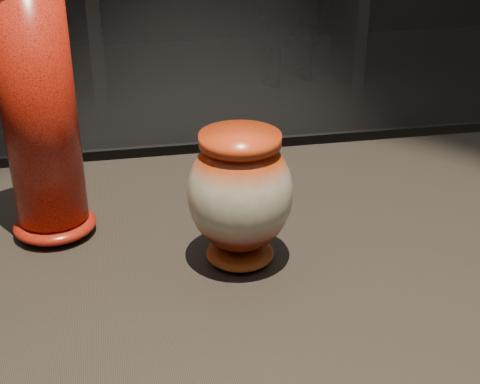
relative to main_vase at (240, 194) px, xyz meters
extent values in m
cube|color=black|center=(-0.01, -0.02, -0.12)|extent=(2.00, 0.80, 0.05)
ellipsoid|color=#651409|center=(0.00, 0.00, -0.09)|extent=(0.10, 0.10, 0.03)
ellipsoid|color=beige|center=(0.00, 0.00, 0.00)|extent=(0.15, 0.15, 0.16)
cylinder|color=#DD4414|center=(0.00, 0.00, 0.08)|extent=(0.11, 0.11, 0.01)
ellipsoid|color=red|center=(-0.25, 0.12, -0.08)|extent=(0.15, 0.15, 0.03)
cylinder|color=red|center=(-0.25, 0.12, 0.09)|extent=(0.12, 0.12, 0.33)
cube|color=black|center=(-0.23, 3.62, -0.57)|extent=(0.08, 0.50, 0.85)
cube|color=black|center=(1.47, 3.62, -0.57)|extent=(0.08, 0.50, 0.85)
camera|label=1|loc=(-0.15, -0.75, 0.38)|focal=50.00mm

